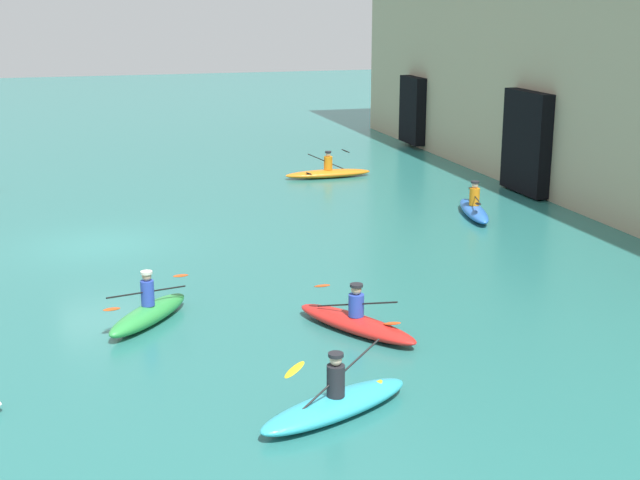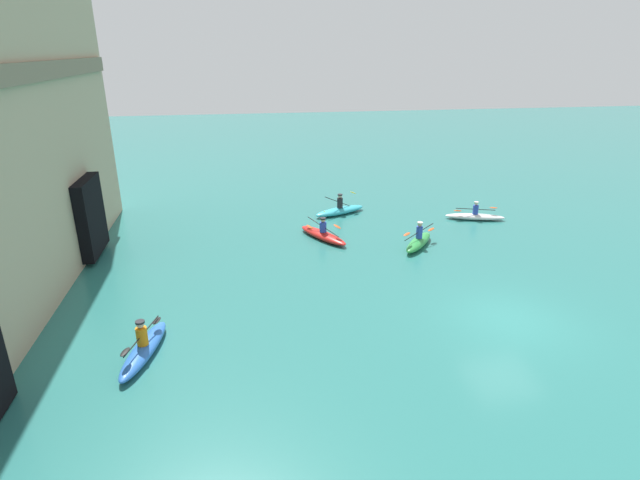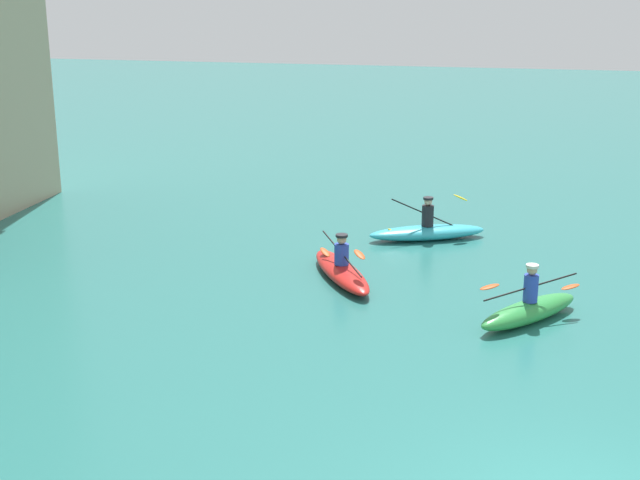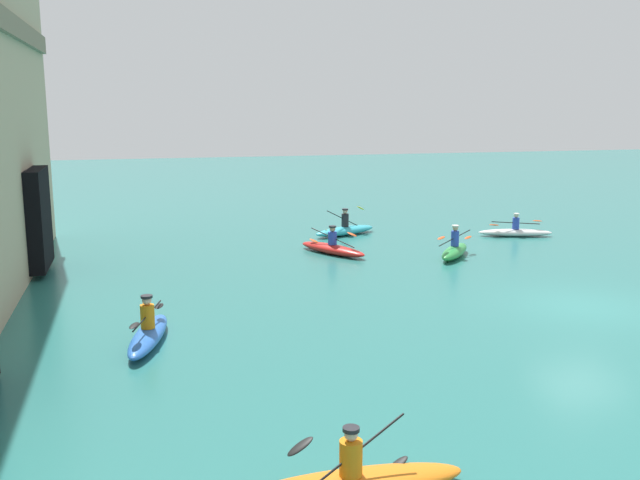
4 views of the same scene
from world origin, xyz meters
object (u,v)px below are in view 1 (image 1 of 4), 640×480
kayak_blue (474,209)px  kayak_cyan (336,403)px  kayak_green (149,312)px  kayak_orange (328,173)px  kayak_red (356,322)px

kayak_blue → kayak_cyan: kayak_cyan is taller
kayak_green → kayak_orange: (-14.84, 8.62, -0.06)m
kayak_blue → kayak_green: (7.15, -11.35, 0.01)m
kayak_blue → kayak_red: size_ratio=1.02×
kayak_red → kayak_green: bearing=38.3°
kayak_orange → kayak_red: kayak_orange is taller
kayak_red → kayak_cyan: size_ratio=0.99×
kayak_orange → kayak_cyan: size_ratio=1.08×
kayak_blue → kayak_orange: bearing=-147.1°
kayak_green → kayak_red: kayak_green is taller
kayak_blue → kayak_red: (8.91, -7.08, -0.03)m
kayak_blue → kayak_green: bearing=-44.5°
kayak_green → kayak_orange: 17.17m
kayak_cyan → kayak_red: bearing=42.6°
kayak_green → kayak_orange: kayak_green is taller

